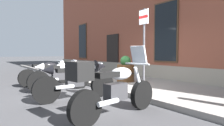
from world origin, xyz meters
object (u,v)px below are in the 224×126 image
Objects in this scene: motorcycle_white_sport at (63,73)px; motorcycle_black_sport at (80,78)px; motorcycle_black_naked at (47,73)px; barrel_planter at (126,71)px; parking_sign at (144,37)px; motorcycle_silver_touring at (113,88)px.

motorcycle_black_sport is (1.46, -0.10, 0.00)m from motorcycle_white_sport.
barrel_planter reaches higher than motorcycle_black_naked.
motorcycle_white_sport is 2.86m from parking_sign.
motorcycle_white_sport is 0.93× the size of motorcycle_black_sport.
barrel_planter is at bearing 136.87° from motorcycle_silver_touring.
barrel_planter is at bearing 113.69° from motorcycle_black_sport.
motorcycle_silver_touring is at bearing -4.39° from motorcycle_white_sport.
motorcycle_black_naked is at bearing 179.72° from motorcycle_black_sport.
motorcycle_black_naked is 2.09× the size of barrel_planter.
motorcycle_white_sport is 0.96× the size of motorcycle_silver_touring.
barrel_planter is (1.72, 2.45, 0.07)m from motorcycle_black_naked.
motorcycle_black_naked is at bearing -176.25° from motorcycle_white_sport.
motorcycle_silver_touring is 0.88× the size of parking_sign.
motorcycle_black_sport is at bearing -0.28° from motorcycle_black_naked.
motorcycle_black_naked is 2.80m from motorcycle_black_sport.
barrel_planter is (-1.50, 0.53, -1.16)m from parking_sign.
motorcycle_white_sport is 3.17m from motorcycle_silver_touring.
barrel_planter is at bearing 80.77° from motorcycle_white_sport.
motorcycle_white_sport is at bearing -135.92° from parking_sign.
motorcycle_silver_touring is (3.16, -0.24, 0.02)m from motorcycle_white_sport.
motorcycle_silver_touring is 2.68m from parking_sign.
parking_sign is at bearing 121.70° from motorcycle_silver_touring.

